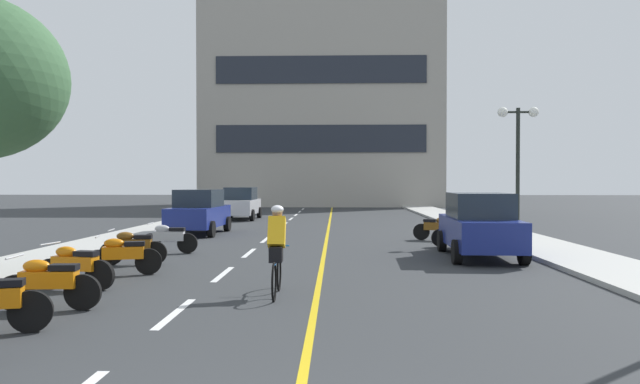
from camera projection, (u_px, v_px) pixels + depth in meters
name	position (u px, v px, depth m)	size (l,w,h in m)	color
ground_plane	(322.00, 233.00, 24.39)	(140.00, 140.00, 0.00)	#2D3033
curb_left	(172.00, 226.00, 27.59)	(2.40, 72.00, 0.12)	#A8A8A3
curb_right	(478.00, 226.00, 27.18)	(2.40, 72.00, 0.12)	#A8A8A3
lane_dash_1	(175.00, 313.00, 9.45)	(0.14, 2.20, 0.01)	silver
lane_dash_2	(223.00, 274.00, 13.45)	(0.14, 2.20, 0.01)	silver
lane_dash_3	(249.00, 253.00, 17.45)	(0.14, 2.20, 0.01)	silver
lane_dash_4	(265.00, 240.00, 21.44)	(0.14, 2.20, 0.01)	silver
lane_dash_5	(277.00, 231.00, 25.44)	(0.14, 2.20, 0.01)	silver
lane_dash_6	(285.00, 224.00, 29.44)	(0.14, 2.20, 0.01)	silver
lane_dash_7	(291.00, 219.00, 33.44)	(0.14, 2.20, 0.01)	silver
lane_dash_8	(296.00, 215.00, 37.43)	(0.14, 2.20, 0.01)	silver
lane_dash_9	(300.00, 212.00, 41.43)	(0.14, 2.20, 0.01)	silver
lane_dash_10	(303.00, 209.00, 45.43)	(0.14, 2.20, 0.01)	silver
lane_dash_11	(306.00, 207.00, 49.43)	(0.14, 2.20, 0.01)	silver
centre_line_yellow	(329.00, 227.00, 27.38)	(0.12, 66.00, 0.01)	gold
office_building	(322.00, 100.00, 52.58)	(20.76, 8.83, 19.03)	#9E998E
street_lamp_mid	(518.00, 141.00, 20.90)	(1.46, 0.36, 4.69)	black
parked_car_near	(479.00, 225.00, 16.38)	(2.06, 4.27, 1.82)	black
parked_car_mid	(199.00, 212.00, 23.74)	(2.03, 4.25, 1.82)	black
parked_car_far	(241.00, 203.00, 32.99)	(1.95, 4.21, 1.82)	black
motorcycle_2	(48.00, 282.00, 9.63)	(1.70, 0.60, 0.92)	black
motorcycle_3	(74.00, 266.00, 11.54)	(1.69, 0.62, 0.92)	black
motorcycle_4	(123.00, 255.00, 13.25)	(1.67, 0.69, 0.92)	black
motorcycle_5	(133.00, 246.00, 14.95)	(1.70, 0.60, 0.92)	black
motorcycle_6	(168.00, 238.00, 17.32)	(1.70, 0.60, 0.92)	black
motorcycle_7	(458.00, 233.00, 18.99)	(1.70, 0.60, 0.92)	black
motorcycle_8	(437.00, 228.00, 21.14)	(1.65, 0.75, 0.92)	black
cyclist_rider	(277.00, 248.00, 10.92)	(0.42, 1.77, 1.71)	black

